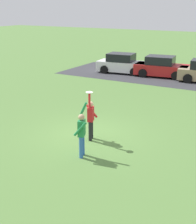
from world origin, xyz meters
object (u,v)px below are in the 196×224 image
object	(u,v)px
person_defender	(82,132)
parked_car_white	(122,64)
parked_car_red	(161,67)
person_catcher	(91,117)
frisbee_disc	(89,92)

from	to	relation	value
person_defender	parked_car_white	xyz separation A→B (m)	(-5.48, 14.80, -0.25)
parked_car_white	person_defender	bearing A→B (deg)	-76.54
person_defender	parked_car_white	world-z (taller)	person_defender
parked_car_red	person_catcher	bearing A→B (deg)	-89.84
frisbee_disc	person_catcher	bearing A→B (deg)	109.14
person_defender	parked_car_red	size ratio (longest dim) A/B	0.48
person_catcher	person_defender	bearing A→B (deg)	0.00
person_defender	parked_car_white	bearing A→B (deg)	1.16
person_catcher	person_defender	xyz separation A→B (m)	(0.52, -1.51, -0.00)
parked_car_red	person_defender	bearing A→B (deg)	-88.57
frisbee_disc	parked_car_white	world-z (taller)	frisbee_disc
person_catcher	parked_car_red	xyz separation A→B (m)	(-1.66, 13.48, -0.25)
person_defender	parked_car_red	world-z (taller)	person_defender
person_catcher	frisbee_disc	world-z (taller)	frisbee_disc
person_catcher	parked_car_red	size ratio (longest dim) A/B	0.49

